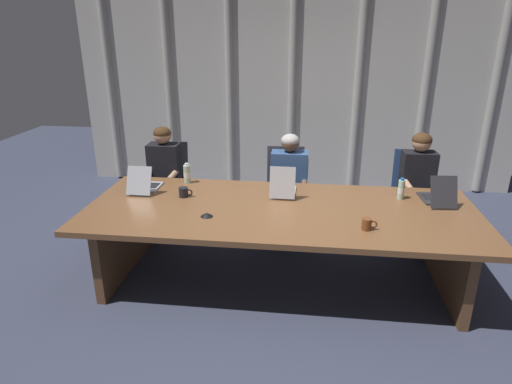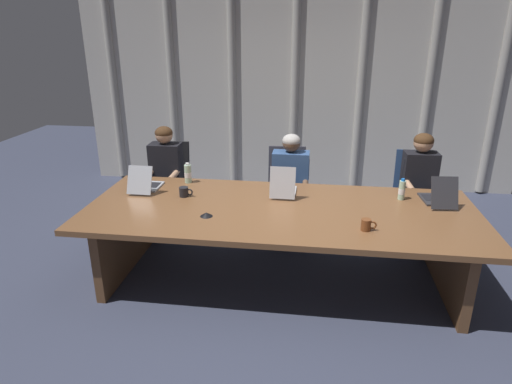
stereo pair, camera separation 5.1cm
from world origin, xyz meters
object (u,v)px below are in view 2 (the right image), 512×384
laptop_left_end (146,184)px  office_chair_left_mid (286,200)px  office_chair_center (412,206)px  water_bottle_primary (188,174)px  office_chair_left_end (170,194)px  coffee_mug_near (367,225)px  person_center (420,183)px  water_bottle_secondary (402,190)px  laptop_center (438,197)px  person_left_mid (290,179)px  coffee_mug_far (184,192)px  laptop_left_mid (283,189)px  person_left_end (164,172)px  conference_mic_left_side (206,214)px

laptop_left_end → office_chair_left_mid: (1.35, 0.85, -0.43)m
office_chair_center → water_bottle_primary: 2.53m
laptop_left_end → office_chair_left_mid: laptop_left_end is taller
office_chair_left_end → coffee_mug_near: office_chair_left_end is taller
person_center → water_bottle_primary: size_ratio=5.73×
office_chair_left_end → water_bottle_secondary: 2.70m
laptop_center → office_chair_left_end: size_ratio=0.45×
office_chair_left_mid → water_bottle_secondary: office_chair_left_mid is taller
water_bottle_secondary → office_chair_center: bearing=69.5°
person_left_mid → coffee_mug_near: (0.69, -1.37, 0.11)m
water_bottle_secondary → coffee_mug_far: bearing=-174.4°
laptop_center → laptop_left_mid: bearing=83.9°
office_chair_left_end → office_chair_center: 2.84m
person_left_end → conference_mic_left_side: size_ratio=10.98×
laptop_left_end → office_chair_center: bearing=-72.4°
water_bottle_primary → laptop_center: bearing=-5.8°
coffee_mug_near → office_chair_center: bearing=65.7°
laptop_left_end → water_bottle_primary: 0.45m
water_bottle_secondary → coffee_mug_near: size_ratio=1.65×
laptop_center → person_left_mid: (-1.40, 0.69, -0.12)m
office_chair_left_mid → person_center: person_center is taller
person_left_mid → person_center: 1.40m
laptop_left_end → person_left_end: person_left_end is taller
person_center → water_bottle_secondary: bearing=-28.4°
coffee_mug_near → laptop_left_mid: bearing=135.5°
water_bottle_secondary → coffee_mug_far: water_bottle_secondary is taller
office_chair_left_end → office_chair_left_mid: (1.41, -0.00, -0.00)m
person_left_end → person_left_mid: 1.45m
person_center → coffee_mug_far: (-2.36, -0.83, 0.09)m
water_bottle_primary → coffee_mug_near: bearing=-28.2°
laptop_left_mid → coffee_mug_far: (-0.94, -0.17, -0.01)m
office_chair_left_mid → conference_mic_left_side: (-0.59, -1.42, 0.39)m
laptop_left_mid → person_left_end: (-1.43, 0.66, -0.11)m
office_chair_left_end → person_left_end: size_ratio=0.80×
laptop_left_mid → person_left_mid: person_left_mid is taller
office_chair_left_mid → laptop_left_end: bearing=-61.3°
water_bottle_secondary → water_bottle_primary: bearing=174.6°
laptop_center → person_left_mid: size_ratio=0.38×
person_center → coffee_mug_near: size_ratio=9.76×
person_left_end → laptop_left_mid: bearing=63.8°
person_left_mid → coffee_mug_near: size_ratio=9.34×
coffee_mug_far → person_left_end: bearing=120.4°
office_chair_left_end → water_bottle_primary: office_chair_left_end is taller
office_chair_left_end → office_chair_left_mid: size_ratio=1.01×
laptop_center → office_chair_left_end: (-2.86, 0.84, -0.43)m
laptop_center → coffee_mug_near: 0.98m
laptop_left_end → water_bottle_secondary: bearing=-88.1°
office_chair_left_mid → person_left_mid: person_left_mid is taller
laptop_left_mid → person_left_mid: bearing=-1.7°
water_bottle_primary → coffee_mug_near: (1.73, -0.93, -0.05)m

